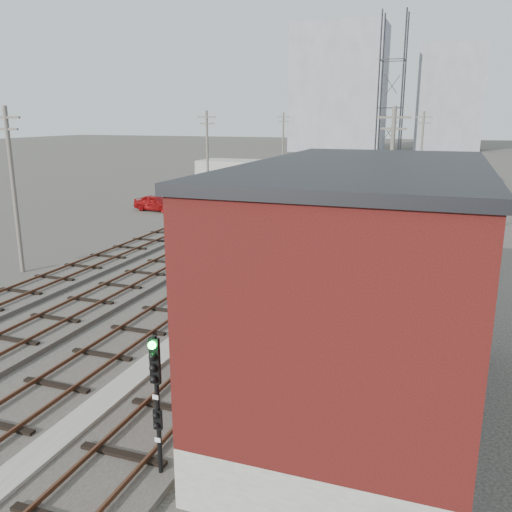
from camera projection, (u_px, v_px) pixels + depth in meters
The scene contains 23 objects.
ground at pixel (361, 192), 62.74m from camera, with size 320.00×320.00×0.00m, color #282621.
track_right at pixel (350, 225), 42.75m from camera, with size 3.20×90.00×0.39m.
track_mid_right at pixel (301, 222), 44.06m from camera, with size 3.20×90.00×0.39m.
track_mid_left at pixel (255, 219), 45.36m from camera, with size 3.20×90.00×0.39m.
track_left at pixel (211, 216), 46.66m from camera, with size 3.20×90.00×0.39m.
platform_curb at pixel (181, 342), 20.60m from camera, with size 0.90×28.00×0.26m, color gray.
brick_building at pixel (362, 288), 15.62m from camera, with size 6.54×12.20×7.22m.
lattice_tower at pixel (389, 131), 36.28m from camera, with size 1.60×1.60×15.00m.
utility_pole_left_a at pixel (13, 186), 29.14m from camera, with size 1.80×0.24×9.00m.
utility_pole_left_b at pixel (207, 156), 51.94m from camera, with size 1.80×0.24×9.00m.
utility_pole_left_c at pixel (283, 144), 74.73m from camera, with size 1.80×0.24×9.00m.
utility_pole_right_a at pixel (390, 184), 30.25m from camera, with size 1.80×0.24×9.00m.
utility_pole_right_b at pixel (421, 152), 57.60m from camera, with size 1.80×0.24×9.00m.
apartment_left at pixel (339, 89), 133.25m from camera, with size 22.00×14.00×30.00m, color gray.
apartment_right at pixel (450, 98), 138.95m from camera, with size 16.00×12.00×26.00m, color gray.
shed_left at pixel (233, 173), 67.56m from camera, with size 8.00×5.00×3.20m, color gray.
shed_right at pixel (445, 169), 68.43m from camera, with size 6.00×6.00×4.00m, color gray.
signal_mast at pixel (157, 400), 12.44m from camera, with size 0.40×0.40×3.70m.
switch_stand at pixel (269, 208), 47.33m from camera, with size 0.37×0.37×1.48m.
site_trailer at pixel (269, 193), 51.86m from camera, with size 7.09×4.84×2.75m.
car_red at pixel (156, 203), 49.80m from camera, with size 1.74×4.33×1.47m, color maroon.
car_silver at pixel (181, 201), 50.72m from camera, with size 1.64×4.70×1.55m, color #95979C.
car_grey at pixel (220, 196), 55.23m from camera, with size 1.64×4.02×1.17m, color slate.
Camera 1 is at (9.63, -3.06, 8.44)m, focal length 38.00 mm.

